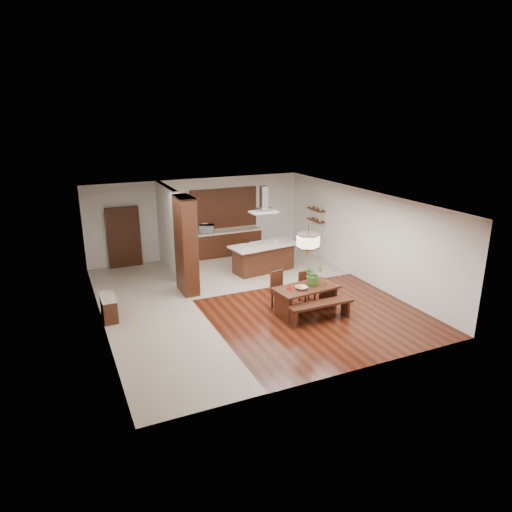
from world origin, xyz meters
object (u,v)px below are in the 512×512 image
dining_chair_left (282,290)px  range_hood (264,199)px  island_cup (276,242)px  pendant_lantern (308,231)px  foliage_plant (313,274)px  dining_chair_right (307,287)px  dining_table (306,293)px  dining_bench (320,311)px  fruit_bowl (302,288)px  microwave (207,229)px  hallway_console (109,308)px  kitchen_island (264,257)px

dining_chair_left → range_hood: (0.86, 2.98, 1.94)m
range_hood → island_cup: size_ratio=7.21×
pendant_lantern → foliage_plant: (0.25, 0.09, -1.23)m
dining_chair_right → pendant_lantern: bearing=-126.0°
dining_table → dining_bench: size_ratio=1.02×
dining_table → dining_bench: dining_table is taller
fruit_bowl → microwave: size_ratio=0.56×
hallway_console → microwave: microwave is taller
microwave → foliage_plant: bearing=-57.2°
hallway_console → dining_chair_right: size_ratio=1.01×
dining_chair_right → microwave: size_ratio=1.61×
dining_chair_right → foliage_plant: bearing=-107.5°
dining_table → dining_chair_left: bearing=135.3°
dining_chair_right → range_hood: 3.53m
dining_bench → foliage_plant: foliage_plant is taller
foliage_plant → microwave: foliage_plant is taller
dining_table → dining_chair_left: size_ratio=1.74×
range_hood → island_cup: bearing=-17.4°
dining_bench → pendant_lantern: bearing=96.0°
pendant_lantern → island_cup: pendant_lantern is taller
fruit_bowl → kitchen_island: kitchen_island is taller
hallway_console → dining_table: bearing=-19.3°
foliage_plant → island_cup: bearing=80.9°
dining_bench → dining_chair_right: (0.31, 1.19, 0.19)m
dining_chair_left → fruit_bowl: dining_chair_left is taller
foliage_plant → microwave: bearing=101.3°
kitchen_island → microwave: bearing=111.5°
kitchen_island → microwave: 2.63m
dining_table → foliage_plant: foliage_plant is taller
hallway_console → pendant_lantern: size_ratio=0.67×
dining_chair_left → kitchen_island: 3.10m
dining_chair_left → range_hood: 3.66m
pendant_lantern → fruit_bowl: bearing=-154.5°
hallway_console → kitchen_island: (5.27, 1.74, 0.17)m
hallway_console → foliage_plant: bearing=-17.6°
dining_chair_left → kitchen_island: bearing=57.4°
dining_table → kitchen_island: 3.48m
dining_bench → pendant_lantern: 2.09m
dining_table → range_hood: 3.98m
dining_table → island_cup: 3.46m
dining_chair_right → island_cup: (0.39, 2.77, 0.57)m
dining_bench → fruit_bowl: (-0.27, 0.52, 0.51)m
pendant_lantern → microwave: (-0.88, 5.69, -1.15)m
dining_chair_right → hallway_console: bearing=165.0°
dining_bench → range_hood: (0.31, 4.09, 2.22)m
hallway_console → dining_bench: hallway_console is taller
foliage_plant → fruit_bowl: foliage_plant is taller
dining_chair_left → fruit_bowl: size_ratio=3.42×
range_hood → dining_chair_left: bearing=-106.1°
range_hood → microwave: (-1.25, 2.23, -1.37)m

